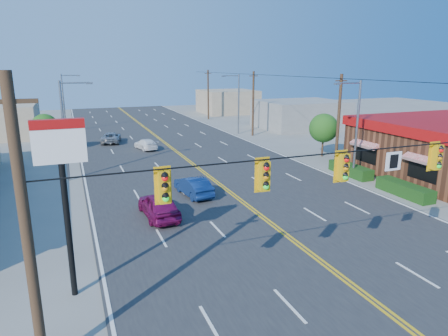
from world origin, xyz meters
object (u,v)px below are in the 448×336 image
object	(u,v)px
car_blue	(193,187)
car_white	(146,145)
car_magenta	(159,206)
car_silver	(111,138)
signal_span	(365,178)
pizza_hut_sign	(62,172)

from	to	relation	value
car_blue	car_white	bearing A→B (deg)	-96.79
car_magenta	car_blue	bearing A→B (deg)	-137.33
car_silver	signal_span	bearing A→B (deg)	110.01
signal_span	car_blue	bearing A→B (deg)	100.14
pizza_hut_sign	car_magenta	xyz separation A→B (m)	(5.07, 7.13, -4.42)
car_white	car_blue	bearing A→B (deg)	79.25
pizza_hut_sign	car_white	bearing A→B (deg)	73.70
car_blue	car_silver	world-z (taller)	car_blue
car_blue	signal_span	bearing A→B (deg)	92.95
pizza_hut_sign	car_blue	distance (m)	14.07
signal_span	car_silver	bearing A→B (deg)	98.97
signal_span	car_blue	size ratio (longest dim) A/B	5.89
car_blue	car_white	size ratio (longest dim) A/B	1.04
car_magenta	car_blue	distance (m)	4.62
signal_span	car_blue	xyz separation A→B (m)	(-2.58, 14.43, -4.21)
car_blue	car_white	xyz separation A→B (m)	(-0.12, 17.53, -0.10)
car_silver	car_white	bearing A→B (deg)	131.58
car_white	car_magenta	bearing A→B (deg)	70.36
signal_span	car_magenta	bearing A→B (deg)	117.57
car_blue	car_silver	size ratio (longest dim) A/B	0.91
car_blue	car_silver	distance (m)	23.18
signal_span	pizza_hut_sign	bearing A→B (deg)	159.81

